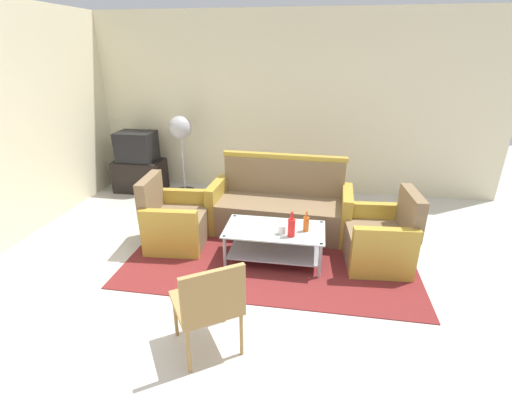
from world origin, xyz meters
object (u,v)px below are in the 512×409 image
Objects in this scene: tv_stand at (140,175)px; couch at (280,208)px; cup at (282,230)px; bottle_orange at (306,224)px; television at (137,146)px; armchair_left at (175,222)px; armchair_right at (380,240)px; bottle_red at (291,227)px; pedestal_fan at (181,132)px; coffee_table at (274,240)px; wicker_chair at (209,301)px.

couch is at bearing -24.11° from tv_stand.
couch is 0.92m from cup.
bottle_orange is at bearing -33.80° from tv_stand.
television is (-2.86, 1.92, 0.26)m from bottle_orange.
couch is 0.89m from bottle_orange.
armchair_left is 2.41m from armchair_right.
pedestal_fan is at bearing 132.72° from bottle_red.
bottle_orange is 0.28m from cup.
cup is at bearing -48.31° from pedestal_fan.
coffee_table is 0.87× the size of pedestal_fan.
television is at bearing 142.16° from cup.
couch reaches higher than cup.
bottle_red reaches higher than cup.
pedestal_fan reaches higher than coffee_table.
armchair_right is 1.06× the size of tv_stand.
bottle_red is 2.81× the size of cup.
coffee_table is 1.83× the size of television.
wicker_chair is at bearing -114.52° from bottle_orange.
couch is 2.77m from television.
bottle_orange reaches higher than tv_stand.
armchair_right is at bearing 13.61° from wicker_chair.
bottle_red is 0.33× the size of wicker_chair.
bottle_red is at bearing -36.94° from coffee_table.
couch is 0.80m from coffee_table.
armchair_right reaches higher than cup.
couch is 1.44× the size of pedestal_fan.
television is at bearing 146.16° from bottle_orange.
television reaches higher than bottle_orange.
couch is at bearing 48.65° from wicker_chair.
television reaches higher than couch.
pedestal_fan is (-1.85, 2.07, 0.55)m from cup.
wicker_chair is (1.43, -3.42, -0.52)m from pedestal_fan.
bottle_orange is 0.29× the size of tv_stand.
couch is at bearing 97.01° from cup.
bottle_orange is at bearing 96.35° from armchair_right.
wicker_chair is at bearing 24.53° from armchair_left.
armchair_left and armchair_right have the same top height.
pedestal_fan reaches higher than armchair_right.
bottle_orange reaches higher than cup.
armchair_left is at bearing 172.42° from bottle_orange.
armchair_left is 1.92m from wicker_chair.
armchair_right reaches higher than bottle_red.
television is at bearing 89.64° from tv_stand.
pedestal_fan is (-2.92, 1.81, 0.73)m from armchair_right.
armchair_right is at bearing 84.19° from armchair_left.
television is (-2.71, 2.06, 0.24)m from bottle_red.
bottle_orange is 3.45m from tv_stand.
television reaches higher than coffee_table.
bottle_orange is at bearing 116.94° from couch.
tv_stand is at bearing 89.36° from wicker_chair.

